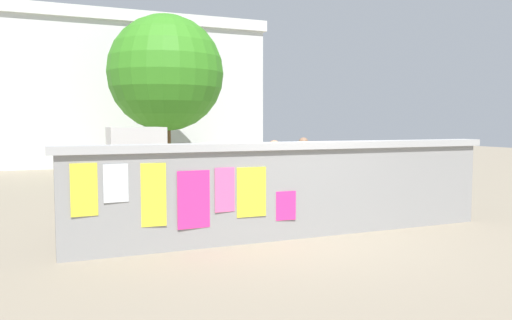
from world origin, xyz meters
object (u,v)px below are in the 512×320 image
Objects in this scene: motorcycle at (365,186)px; person_bystander at (303,166)px; auto_rickshaw_truck at (178,167)px; tree_roadside at (166,73)px; person_walking at (274,173)px; bicycle_near at (112,210)px; bicycle_far at (322,180)px.

person_bystander is (-1.57, 0.14, 0.52)m from motorcycle.
tree_roadside is at bearing 79.23° from auto_rickshaw_truck.
person_walking is at bearing -91.66° from tree_roadside.
motorcycle is at bearing 22.59° from person_walking.
bicycle_near is 3.05m from person_walking.
auto_rickshaw_truck is 4.21m from bicycle_far.
person_walking is 1.00× the size of person_bystander.
auto_rickshaw_truck reaches higher than bicycle_far.
motorcycle is 1.66m from person_bystander.
motorcycle is at bearing 5.08° from bicycle_near.
tree_roadside is at bearing 112.04° from bicycle_far.
bicycle_near is 4.36m from person_bystander.
bicycle_near is at bearing -127.54° from auto_rickshaw_truck.
bicycle_near is at bearing 166.45° from person_walking.
auto_rickshaw_truck is 2.14× the size of bicycle_near.
tree_roadside reaches higher than person_bystander.
person_walking is at bearing -157.41° from motorcycle.
bicycle_far is at bearing 48.22° from person_walking.
bicycle_near is (-5.84, -0.52, -0.10)m from motorcycle.
bicycle_near is at bearing -174.92° from motorcycle.
auto_rickshaw_truck is at bearing 144.88° from person_bystander.
person_bystander is (1.36, 1.36, 0.00)m from person_walking.
person_bystander is at bearing 45.06° from person_walking.
auto_rickshaw_truck reaches higher than person_bystander.
bicycle_far is (5.99, 2.75, 0.00)m from bicycle_near.
bicycle_far is at bearing 50.46° from person_bystander.
bicycle_near is 0.29× the size of tree_roadside.
tree_roadside is at bearing 71.59° from bicycle_near.
person_walking reaches higher than motorcycle.
motorcycle is at bearing -24.85° from auto_rickshaw_truck.
motorcycle is 5.86m from bicycle_near.
auto_rickshaw_truck is 4.44m from motorcycle.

